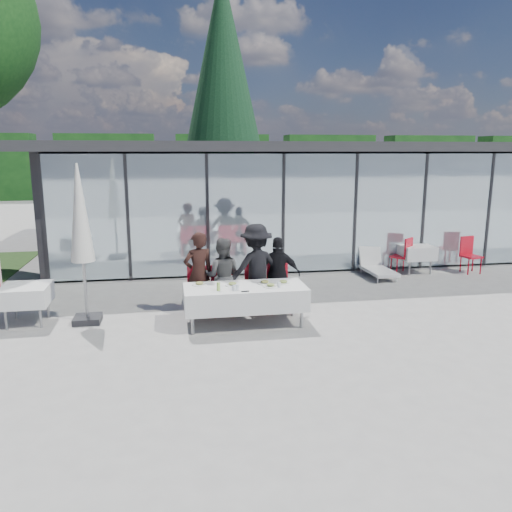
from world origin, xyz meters
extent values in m
plane|color=gray|center=(0.00, 0.00, 0.00)|extent=(90.00, 90.00, 0.00)
cube|color=gray|center=(2.00, 8.00, 0.05)|extent=(14.00, 8.00, 0.10)
cube|color=black|center=(2.00, 11.90, 1.60)|extent=(14.00, 0.20, 3.20)
cube|color=black|center=(-4.90, 8.00, 1.60)|extent=(0.20, 8.00, 3.20)
cube|color=black|center=(8.90, 8.00, 1.60)|extent=(0.20, 8.00, 3.20)
cube|color=silver|center=(2.00, 4.03, 1.60)|extent=(13.60, 0.06, 3.10)
cube|color=#2D2D30|center=(2.00, 7.60, 3.32)|extent=(14.80, 8.80, 0.24)
cube|color=#262628|center=(-4.80, 4.03, 1.60)|extent=(0.08, 0.10, 3.10)
cube|color=#262628|center=(-2.86, 4.03, 1.60)|extent=(0.08, 0.10, 3.10)
cube|color=#262628|center=(-0.91, 4.03, 1.60)|extent=(0.08, 0.10, 3.10)
cube|color=#262628|center=(1.03, 4.03, 1.60)|extent=(0.08, 0.10, 3.10)
cube|color=#262628|center=(2.97, 4.03, 1.60)|extent=(0.08, 0.10, 3.10)
cube|color=#262628|center=(4.91, 4.03, 1.60)|extent=(0.08, 0.10, 3.10)
cube|color=#262628|center=(6.86, 4.03, 1.60)|extent=(0.08, 0.10, 3.10)
cube|color=#B80C1C|center=(-0.50, 6.50, 0.45)|extent=(0.45, 0.45, 0.90)
cube|color=#B80C1C|center=(1.00, 7.00, 0.45)|extent=(0.45, 0.45, 0.90)
cube|color=#B80C1C|center=(3.50, 6.50, 0.45)|extent=(0.45, 0.45, 0.90)
cube|color=#B80C1C|center=(5.50, 7.20, 0.45)|extent=(0.45, 0.45, 0.90)
cube|color=#103411|center=(-6.00, 28.00, 2.20)|extent=(6.50, 2.00, 4.40)
cube|color=#103411|center=(2.00, 28.00, 2.20)|extent=(6.50, 2.00, 4.40)
cube|color=#103411|center=(10.00, 28.00, 2.20)|extent=(6.50, 2.00, 4.40)
cube|color=#103411|center=(18.00, 28.00, 2.20)|extent=(6.50, 2.00, 4.40)
cube|color=silver|center=(-0.51, 0.41, 0.54)|extent=(2.26, 0.96, 0.42)
cylinder|color=gray|center=(-1.51, 0.06, 0.35)|extent=(0.06, 0.06, 0.71)
cylinder|color=gray|center=(0.49, 0.06, 0.35)|extent=(0.06, 0.06, 0.71)
cylinder|color=gray|center=(-1.51, 0.76, 0.35)|extent=(0.06, 0.06, 0.71)
cylinder|color=gray|center=(0.49, 0.76, 0.35)|extent=(0.06, 0.06, 0.71)
imported|color=black|center=(-1.33, 1.17, 0.84)|extent=(0.76, 0.76, 1.67)
cube|color=#B80C1C|center=(-1.33, 1.07, 0.45)|extent=(0.44, 0.44, 0.05)
cube|color=#B80C1C|center=(-1.33, 1.27, 0.70)|extent=(0.44, 0.04, 0.55)
cylinder|color=#B80C1C|center=(-1.51, 0.89, 0.21)|extent=(0.04, 0.04, 0.43)
cylinder|color=#B80C1C|center=(-1.15, 0.89, 0.21)|extent=(0.04, 0.04, 0.43)
cylinder|color=#B80C1C|center=(-1.51, 1.25, 0.21)|extent=(0.04, 0.04, 0.43)
cylinder|color=#B80C1C|center=(-1.15, 1.25, 0.21)|extent=(0.04, 0.04, 0.43)
imported|color=#4C4C4C|center=(-0.86, 1.17, 0.77)|extent=(0.90, 0.90, 1.54)
cube|color=#B80C1C|center=(-0.86, 1.07, 0.45)|extent=(0.44, 0.44, 0.05)
cube|color=#B80C1C|center=(-0.86, 1.27, 0.70)|extent=(0.44, 0.04, 0.55)
cylinder|color=#B80C1C|center=(-1.04, 0.89, 0.21)|extent=(0.04, 0.04, 0.43)
cylinder|color=#B80C1C|center=(-0.68, 0.89, 0.21)|extent=(0.04, 0.04, 0.43)
cylinder|color=#B80C1C|center=(-1.04, 1.25, 0.21)|extent=(0.04, 0.04, 0.43)
cylinder|color=#B80C1C|center=(-0.68, 1.25, 0.21)|extent=(0.04, 0.04, 0.43)
imported|color=black|center=(-0.17, 1.17, 0.90)|extent=(1.40, 1.40, 1.80)
cube|color=#B80C1C|center=(-0.17, 1.07, 0.45)|extent=(0.44, 0.44, 0.05)
cube|color=#B80C1C|center=(-0.17, 1.27, 0.70)|extent=(0.44, 0.04, 0.55)
cylinder|color=#B80C1C|center=(-0.35, 0.89, 0.21)|extent=(0.04, 0.04, 0.43)
cylinder|color=#B80C1C|center=(0.01, 0.89, 0.21)|extent=(0.04, 0.04, 0.43)
cylinder|color=#B80C1C|center=(-0.35, 1.25, 0.21)|extent=(0.04, 0.04, 0.43)
cylinder|color=#B80C1C|center=(0.01, 1.25, 0.21)|extent=(0.04, 0.04, 0.43)
imported|color=black|center=(0.28, 1.17, 0.76)|extent=(1.07, 1.07, 1.52)
cube|color=#B80C1C|center=(0.28, 1.07, 0.45)|extent=(0.44, 0.44, 0.05)
cube|color=#B80C1C|center=(0.28, 1.27, 0.70)|extent=(0.44, 0.04, 0.55)
cylinder|color=#B80C1C|center=(0.10, 0.89, 0.21)|extent=(0.04, 0.04, 0.43)
cylinder|color=#B80C1C|center=(0.46, 0.89, 0.21)|extent=(0.04, 0.04, 0.43)
cylinder|color=#B80C1C|center=(0.10, 1.25, 0.21)|extent=(0.04, 0.04, 0.43)
cylinder|color=#B80C1C|center=(0.46, 1.25, 0.21)|extent=(0.04, 0.04, 0.43)
cylinder|color=white|center=(-1.34, 0.63, 0.76)|extent=(0.28, 0.28, 0.01)
ellipsoid|color=tan|center=(-1.34, 0.63, 0.79)|extent=(0.15, 0.15, 0.05)
cylinder|color=white|center=(-0.74, 0.50, 0.76)|extent=(0.28, 0.28, 0.01)
ellipsoid|color=#45702A|center=(-0.74, 0.50, 0.79)|extent=(0.15, 0.15, 0.05)
cylinder|color=white|center=(-0.12, 0.53, 0.76)|extent=(0.28, 0.28, 0.01)
ellipsoid|color=tan|center=(-0.12, 0.53, 0.79)|extent=(0.15, 0.15, 0.05)
cylinder|color=white|center=(0.23, 0.48, 0.76)|extent=(0.28, 0.28, 0.01)
ellipsoid|color=#45702A|center=(0.23, 0.48, 0.79)|extent=(0.15, 0.15, 0.05)
cylinder|color=white|center=(-0.06, 0.28, 0.76)|extent=(0.28, 0.28, 0.01)
ellipsoid|color=#45702A|center=(-0.06, 0.28, 0.79)|extent=(0.15, 0.15, 0.05)
cylinder|color=#9AC953|center=(-1.03, 0.19, 0.82)|extent=(0.06, 0.06, 0.15)
cylinder|color=silver|center=(-0.69, 0.19, 0.80)|extent=(0.07, 0.07, 0.10)
cylinder|color=silver|center=(0.09, 0.24, 0.80)|extent=(0.07, 0.07, 0.10)
cylinder|color=silver|center=(-0.75, 0.15, 0.80)|extent=(0.07, 0.07, 0.10)
cube|color=black|center=(-0.57, 0.04, 0.76)|extent=(0.14, 0.03, 0.01)
cube|color=silver|center=(-4.57, 1.19, 0.56)|extent=(0.86, 0.86, 0.36)
cylinder|color=gray|center=(-4.87, 0.89, 0.36)|extent=(0.05, 0.05, 0.72)
cylinder|color=gray|center=(-4.27, 0.89, 0.36)|extent=(0.05, 0.05, 0.72)
cylinder|color=gray|center=(-4.87, 1.49, 0.36)|extent=(0.05, 0.05, 0.72)
cylinder|color=gray|center=(-4.27, 1.49, 0.36)|extent=(0.05, 0.05, 0.72)
cube|color=silver|center=(4.63, 3.77, 0.56)|extent=(0.86, 0.86, 0.36)
cylinder|color=gray|center=(4.33, 3.47, 0.36)|extent=(0.05, 0.05, 0.72)
cylinder|color=gray|center=(4.93, 3.47, 0.36)|extent=(0.05, 0.05, 0.72)
cylinder|color=gray|center=(4.33, 4.07, 0.36)|extent=(0.05, 0.05, 0.72)
cylinder|color=gray|center=(4.93, 4.07, 0.36)|extent=(0.05, 0.05, 0.72)
cube|color=#B80C1C|center=(6.07, 3.43, 0.45)|extent=(0.52, 0.52, 0.05)
cube|color=#B80C1C|center=(6.03, 3.62, 0.70)|extent=(0.44, 0.13, 0.55)
cylinder|color=#B80C1C|center=(5.89, 3.25, 0.21)|extent=(0.04, 0.04, 0.43)
cylinder|color=#B80C1C|center=(6.25, 3.25, 0.21)|extent=(0.04, 0.04, 0.43)
cylinder|color=#B80C1C|center=(5.89, 3.61, 0.21)|extent=(0.04, 0.04, 0.43)
cylinder|color=#B80C1C|center=(6.25, 3.61, 0.21)|extent=(0.04, 0.04, 0.43)
cube|color=#B80C1C|center=(4.21, 3.75, 0.45)|extent=(0.62, 0.62, 0.05)
cube|color=#B80C1C|center=(4.33, 3.60, 0.70)|extent=(0.37, 0.31, 0.55)
cylinder|color=#B80C1C|center=(4.03, 3.57, 0.21)|extent=(0.04, 0.04, 0.43)
cylinder|color=#B80C1C|center=(4.39, 3.57, 0.21)|extent=(0.04, 0.04, 0.43)
cylinder|color=#B80C1C|center=(4.03, 3.93, 0.21)|extent=(0.04, 0.04, 0.43)
cylinder|color=#B80C1C|center=(4.39, 3.93, 0.21)|extent=(0.04, 0.04, 0.43)
cube|color=black|center=(-3.47, 1.06, 0.06)|extent=(0.50, 0.50, 0.12)
cylinder|color=gray|center=(-3.47, 1.06, 1.35)|extent=(0.06, 0.06, 2.70)
cone|color=beige|center=(-3.47, 1.06, 2.10)|extent=(0.44, 0.44, 1.80)
cube|color=silver|center=(3.44, 3.40, 0.18)|extent=(0.64, 1.32, 0.08)
cube|color=silver|center=(3.42, 3.95, 0.45)|extent=(0.61, 0.28, 0.54)
cylinder|color=silver|center=(3.19, 2.85, 0.07)|extent=(0.04, 0.04, 0.14)
cylinder|color=silver|center=(3.69, 2.85, 0.07)|extent=(0.04, 0.04, 0.14)
cylinder|color=silver|center=(3.19, 3.95, 0.07)|extent=(0.04, 0.04, 0.14)
cylinder|color=silver|center=(3.69, 3.95, 0.07)|extent=(0.04, 0.04, 0.14)
cylinder|color=#382316|center=(0.50, 13.00, 1.00)|extent=(0.44, 0.44, 2.00)
cone|color=black|center=(0.50, 13.00, 6.00)|extent=(4.00, 4.00, 9.00)
camera|label=1|loc=(-1.85, -8.44, 3.20)|focal=35.00mm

